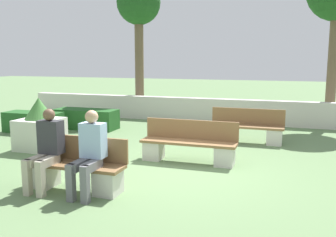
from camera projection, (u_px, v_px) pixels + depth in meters
name	position (u px, v px, depth m)	size (l,w,h in m)	color
ground_plane	(179.00, 171.00, 6.99)	(60.00, 60.00, 0.00)	#607F51
perimeter_wall	(229.00, 111.00, 12.07)	(14.45, 0.30, 0.79)	beige
bench_front	(76.00, 171.00, 5.98)	(1.63, 0.48, 0.83)	brown
bench_left_side	(246.00, 130.00, 9.35)	(1.82, 0.49, 0.83)	brown
bench_right_side	(189.00, 146.00, 7.58)	(1.95, 0.48, 0.83)	brown
person_seated_man	(46.00, 146.00, 5.93)	(0.38, 0.64, 1.29)	#B2A893
person_seated_woman	(89.00, 150.00, 5.69)	(0.38, 0.64, 1.30)	slate
hedge_block_near_right	(33.00, 122.00, 10.60)	(1.66, 0.64, 0.58)	#235623
hedge_block_mid_left	(86.00, 119.00, 11.17)	(1.90, 0.70, 0.58)	#235623
planter_corner_right	(40.00, 127.00, 8.61)	(0.90, 0.90, 1.20)	beige
tree_leftmost	(139.00, 8.00, 13.08)	(1.54, 1.54, 4.78)	brown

